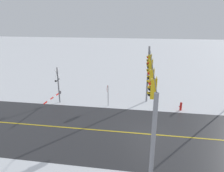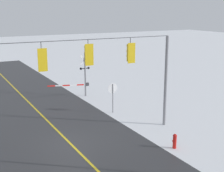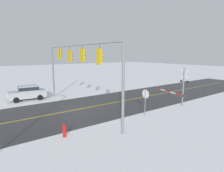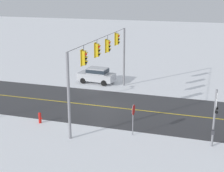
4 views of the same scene
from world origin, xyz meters
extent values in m
plane|color=white|center=(0.00, 0.00, 0.00)|extent=(160.00, 160.00, 0.00)
cube|color=#303033|center=(0.00, 6.00, 0.00)|extent=(9.00, 80.00, 0.01)
cube|color=gold|center=(0.00, 6.00, 0.01)|extent=(0.14, 72.00, 0.01)
cylinder|color=gray|center=(-7.00, 0.00, 3.10)|extent=(0.20, 0.20, 6.20)
cylinder|color=gray|center=(7.00, 0.00, 3.10)|extent=(0.20, 0.20, 6.20)
cylinder|color=#38383D|center=(0.00, 0.00, 6.20)|extent=(14.00, 0.04, 0.04)
cylinder|color=#38383D|center=(-4.14, 0.00, 5.99)|extent=(0.04, 0.04, 0.41)
cube|color=gold|center=(-4.14, 0.00, 5.25)|extent=(0.34, 0.28, 1.08)
cube|color=gold|center=(-4.14, 0.16, 5.25)|extent=(0.52, 0.03, 1.26)
sphere|color=red|center=(-4.14, -0.15, 5.57)|extent=(0.24, 0.24, 0.24)
cube|color=gold|center=(-4.14, -0.22, 5.65)|extent=(0.26, 0.16, 0.03)
sphere|color=black|center=(-4.14, -0.15, 5.25)|extent=(0.24, 0.24, 0.24)
cube|color=gold|center=(-4.14, -0.22, 5.33)|extent=(0.26, 0.16, 0.03)
sphere|color=black|center=(-4.14, -0.15, 4.93)|extent=(0.24, 0.24, 0.24)
cube|color=gold|center=(-4.14, -0.22, 5.01)|extent=(0.26, 0.16, 0.03)
cylinder|color=#38383D|center=(-1.27, 0.00, 6.04)|extent=(0.04, 0.04, 0.33)
cube|color=gold|center=(-1.27, 0.00, 5.33)|extent=(0.34, 0.28, 1.08)
cube|color=gold|center=(-1.27, 0.16, 5.33)|extent=(0.52, 0.03, 1.26)
sphere|color=red|center=(-1.27, -0.15, 5.65)|extent=(0.24, 0.24, 0.24)
cube|color=gold|center=(-1.27, -0.22, 5.74)|extent=(0.26, 0.16, 0.03)
sphere|color=black|center=(-1.27, -0.15, 5.33)|extent=(0.24, 0.24, 0.24)
cube|color=gold|center=(-1.27, -0.22, 5.42)|extent=(0.26, 0.16, 0.03)
sphere|color=black|center=(-1.27, -0.15, 5.01)|extent=(0.24, 0.24, 0.24)
cube|color=gold|center=(-1.27, -0.22, 5.10)|extent=(0.26, 0.16, 0.03)
cylinder|color=#38383D|center=(1.49, 0.00, 5.99)|extent=(0.04, 0.04, 0.42)
cube|color=gold|center=(1.49, 0.00, 5.24)|extent=(0.34, 0.28, 1.08)
cube|color=gold|center=(1.49, 0.16, 5.24)|extent=(0.52, 0.03, 1.26)
sphere|color=red|center=(1.49, -0.15, 5.56)|extent=(0.24, 0.24, 0.24)
cube|color=gold|center=(1.49, -0.22, 5.64)|extent=(0.26, 0.16, 0.03)
sphere|color=black|center=(1.49, -0.15, 5.24)|extent=(0.24, 0.24, 0.24)
cube|color=gold|center=(1.49, -0.22, 5.32)|extent=(0.26, 0.16, 0.03)
sphere|color=black|center=(1.49, -0.15, 4.92)|extent=(0.24, 0.24, 0.24)
cube|color=gold|center=(1.49, -0.22, 5.00)|extent=(0.26, 0.16, 0.03)
cylinder|color=#38383D|center=(4.36, 0.00, 6.09)|extent=(0.04, 0.04, 0.21)
cube|color=gold|center=(4.36, 0.00, 5.45)|extent=(0.34, 0.28, 1.08)
cube|color=gold|center=(4.36, 0.16, 5.45)|extent=(0.52, 0.03, 1.26)
sphere|color=red|center=(4.36, -0.15, 5.77)|extent=(0.24, 0.24, 0.24)
cube|color=gold|center=(4.36, -0.22, 5.85)|extent=(0.26, 0.16, 0.03)
sphere|color=black|center=(4.36, -0.15, 5.45)|extent=(0.24, 0.24, 0.24)
cube|color=gold|center=(4.36, -0.22, 5.53)|extent=(0.26, 0.16, 0.03)
sphere|color=black|center=(4.36, -0.15, 5.13)|extent=(0.24, 0.24, 0.24)
cube|color=gold|center=(4.36, -0.22, 5.21)|extent=(0.26, 0.16, 0.03)
cylinder|color=gray|center=(-5.12, -4.09, 1.15)|extent=(0.07, 0.07, 2.30)
cylinder|color=#B71414|center=(-5.12, -4.13, 1.95)|extent=(0.76, 0.03, 0.76)
cylinder|color=white|center=(-5.12, -4.11, 1.95)|extent=(0.80, 0.02, 0.80)
cylinder|color=gray|center=(-5.22, -9.61, 2.00)|extent=(0.14, 0.14, 4.00)
cube|color=white|center=(-5.22, -9.66, 3.40)|extent=(0.98, 0.04, 0.98)
cube|color=white|center=(-5.22, -9.66, 3.40)|extent=(0.98, 0.04, 0.98)
cube|color=#38383D|center=(-5.22, -9.65, 2.60)|extent=(0.80, 0.06, 0.08)
sphere|color=black|center=(-5.60, -9.71, 2.60)|extent=(0.22, 0.22, 0.22)
sphere|color=black|center=(-4.84, -9.71, 2.60)|extent=(0.22, 0.22, 0.22)
cube|color=red|center=(-4.70, -9.61, 1.13)|extent=(0.69, 0.08, 0.15)
cube|color=white|center=(-4.01, -9.61, 1.18)|extent=(0.69, 0.08, 0.15)
cube|color=red|center=(-3.33, -9.61, 1.23)|extent=(0.69, 0.08, 0.15)
cube|color=white|center=(-2.64, -9.61, 1.28)|extent=(0.69, 0.08, 0.15)
cube|color=red|center=(-1.96, -9.61, 1.33)|extent=(0.69, 0.08, 0.15)
cube|color=#38383D|center=(-5.40, -9.61, 1.10)|extent=(0.28, 0.20, 0.28)
cube|color=#B7BABF|center=(7.08, 3.21, 0.72)|extent=(2.07, 4.22, 0.80)
cube|color=#B7BABF|center=(7.07, 3.06, 1.42)|extent=(1.66, 2.24, 0.64)
cube|color=#232D38|center=(7.07, 3.06, 1.42)|extent=(1.70, 2.33, 0.40)
sphere|color=#EFEACC|center=(6.67, 5.31, 0.77)|extent=(0.16, 0.16, 0.16)
sphere|color=#EFEACC|center=(7.81, 5.22, 0.77)|extent=(0.16, 0.16, 0.16)
cylinder|color=black|center=(6.38, 4.53, 0.32)|extent=(0.27, 0.66, 0.64)
cylinder|color=black|center=(7.97, 4.41, 0.32)|extent=(0.27, 0.66, 0.64)
cylinder|color=black|center=(6.18, 2.00, 0.32)|extent=(0.27, 0.66, 0.64)
cylinder|color=black|center=(7.78, 1.88, 0.32)|extent=(0.27, 0.66, 0.64)
cylinder|color=red|center=(-5.13, 3.45, 0.35)|extent=(0.22, 0.22, 0.70)
sphere|color=red|center=(-5.13, 3.45, 0.76)|extent=(0.24, 0.24, 0.24)
cylinder|color=red|center=(-5.13, 3.31, 0.39)|extent=(0.09, 0.10, 0.09)
camera|label=1|loc=(14.81, -0.60, 9.06)|focal=32.77mm
camera|label=2|loc=(6.33, 17.06, 7.93)|focal=51.62mm
camera|label=3|loc=(-16.36, 7.66, 5.45)|focal=29.75mm
camera|label=4|loc=(-26.84, -9.43, 10.31)|focal=53.76mm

